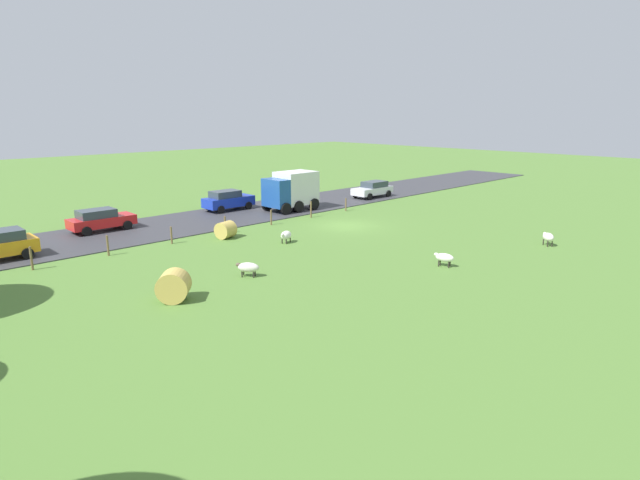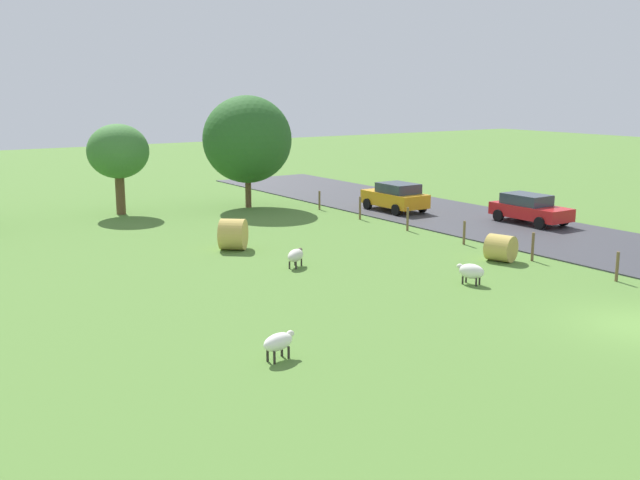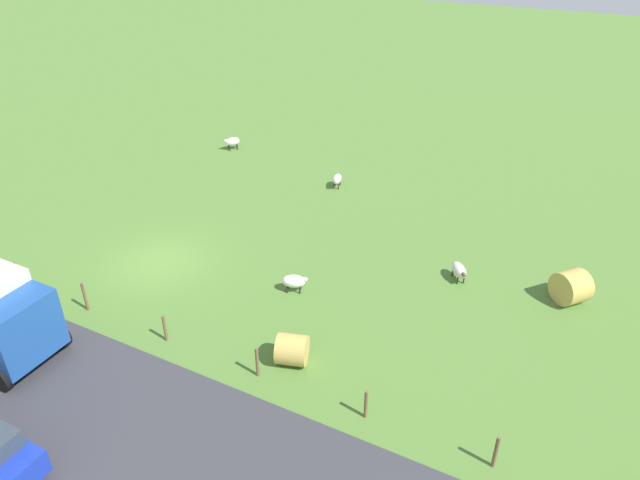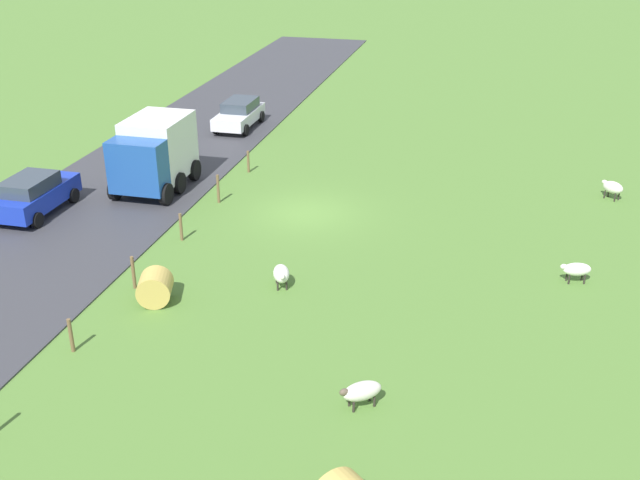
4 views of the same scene
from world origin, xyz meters
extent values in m
plane|color=#517A33|center=(0.00, 0.00, 0.00)|extent=(160.00, 160.00, 0.00)
cube|color=#38383D|center=(9.01, 0.00, 0.03)|extent=(8.00, 80.00, 0.06)
ellipsoid|color=white|center=(-0.84, 6.52, 0.50)|extent=(0.87, 1.11, 0.55)
ellipsoid|color=silver|center=(-1.00, 6.95, 0.63)|extent=(0.26, 0.31, 0.20)
cylinder|color=#2D2823|center=(-1.07, 6.71, 0.15)|extent=(0.07, 0.07, 0.30)
cylinder|color=#2D2823|center=(-0.79, 6.82, 0.15)|extent=(0.07, 0.07, 0.30)
cylinder|color=#2D2823|center=(-0.88, 6.21, 0.15)|extent=(0.07, 0.07, 0.30)
cylinder|color=#2D2823|center=(-0.60, 6.32, 0.15)|extent=(0.07, 0.07, 0.30)
ellipsoid|color=silver|center=(-4.84, 12.42, 0.49)|extent=(1.19, 1.07, 0.51)
ellipsoid|color=brown|center=(-4.42, 12.74, 0.61)|extent=(0.32, 0.30, 0.20)
cylinder|color=#2D2823|center=(-4.68, 12.72, 0.15)|extent=(0.07, 0.07, 0.30)
cylinder|color=#2D2823|center=(-4.52, 12.49, 0.15)|extent=(0.07, 0.07, 0.30)
cylinder|color=#2D2823|center=(-5.17, 12.35, 0.15)|extent=(0.07, 0.07, 0.30)
cylinder|color=#2D2823|center=(-5.00, 12.13, 0.15)|extent=(0.07, 0.07, 0.30)
ellipsoid|color=silver|center=(-12.80, -4.85, 0.56)|extent=(1.06, 1.00, 0.53)
ellipsoid|color=silver|center=(-12.46, -5.12, 0.68)|extent=(0.32, 0.30, 0.20)
cylinder|color=#2D2823|center=(-12.51, -4.89, 0.18)|extent=(0.07, 0.07, 0.36)
cylinder|color=#2D2823|center=(-12.69, -5.12, 0.18)|extent=(0.07, 0.07, 0.36)
cylinder|color=#2D2823|center=(-12.91, -4.57, 0.18)|extent=(0.07, 0.07, 0.36)
cylinder|color=#2D2823|center=(-13.10, -4.80, 0.18)|extent=(0.07, 0.07, 0.36)
ellipsoid|color=white|center=(-10.80, 3.72, 0.51)|extent=(1.08, 0.71, 0.47)
ellipsoid|color=silver|center=(-10.34, 3.84, 0.61)|extent=(0.30, 0.24, 0.20)
cylinder|color=#2D2823|center=(-10.57, 3.91, 0.17)|extent=(0.07, 0.07, 0.33)
cylinder|color=#2D2823|center=(-10.50, 3.66, 0.17)|extent=(0.07, 0.07, 0.33)
cylinder|color=#2D2823|center=(-11.09, 3.77, 0.17)|extent=(0.07, 0.07, 0.33)
cylinder|color=#2D2823|center=(-11.03, 3.52, 0.17)|extent=(0.07, 0.07, 0.33)
cylinder|color=tan|center=(2.93, 8.59, 0.56)|extent=(1.39, 1.35, 1.12)
cylinder|color=brown|center=(4.07, -4.28, 0.54)|extent=(0.12, 0.12, 1.08)
cylinder|color=brown|center=(4.07, -0.23, 0.65)|extent=(0.12, 0.12, 1.30)
cylinder|color=brown|center=(4.07, 3.82, 0.57)|extent=(0.12, 0.12, 1.14)
cylinder|color=brown|center=(4.07, 7.87, 0.61)|extent=(0.12, 0.12, 1.22)
cylinder|color=brown|center=(4.07, 11.92, 0.56)|extent=(0.12, 0.12, 1.11)
cube|color=#1E4C99|center=(7.36, 0.65, 1.69)|extent=(2.43, 1.20, 2.30)
cube|color=silver|center=(7.36, -1.56, 1.91)|extent=(2.43, 3.22, 2.74)
cylinder|color=black|center=(6.14, 0.65, 0.54)|extent=(0.30, 0.96, 0.96)
cylinder|color=black|center=(8.57, 0.65, 0.54)|extent=(0.30, 0.96, 0.96)
cylinder|color=black|center=(6.14, -0.75, 0.54)|extent=(0.30, 0.96, 0.96)
cylinder|color=black|center=(8.57, -0.75, 0.54)|extent=(0.30, 0.96, 0.96)
cylinder|color=black|center=(6.14, -2.53, 0.54)|extent=(0.30, 0.96, 0.96)
cylinder|color=black|center=(8.57, -2.53, 0.54)|extent=(0.30, 0.96, 0.96)
cube|color=silver|center=(7.00, -11.15, 0.71)|extent=(1.79, 4.33, 0.66)
cube|color=#333D47|center=(7.00, -11.48, 1.32)|extent=(1.57, 2.38, 0.56)
cylinder|color=black|center=(6.10, -9.74, 0.38)|extent=(0.22, 0.64, 0.64)
cylinder|color=black|center=(7.89, -9.74, 0.38)|extent=(0.22, 0.64, 0.64)
cylinder|color=black|center=(6.10, -12.56, 0.38)|extent=(0.22, 0.64, 0.64)
cylinder|color=black|center=(7.89, -12.56, 0.38)|extent=(0.22, 0.64, 0.64)
cube|color=#1933B2|center=(11.10, 2.80, 0.78)|extent=(1.79, 4.29, 0.80)
cube|color=#333D47|center=(11.10, 3.12, 1.46)|extent=(1.57, 2.36, 0.56)
cylinder|color=black|center=(11.99, 1.41, 0.38)|extent=(0.22, 0.64, 0.64)
cylinder|color=black|center=(10.21, 1.41, 0.38)|extent=(0.22, 0.64, 0.64)
cylinder|color=black|center=(10.21, 4.20, 0.38)|extent=(0.22, 0.64, 0.64)
camera|label=1|loc=(-25.28, 27.06, 8.13)|focal=28.73mm
camera|label=2|loc=(-20.43, -12.78, 7.20)|focal=42.08mm
camera|label=3|loc=(16.21, 16.55, 14.29)|focal=32.34mm
camera|label=4|loc=(-7.72, 28.60, 12.60)|focal=42.27mm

